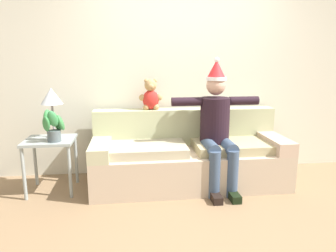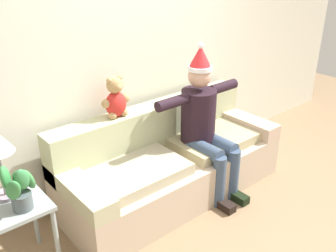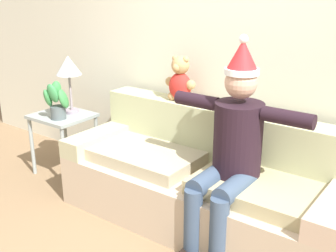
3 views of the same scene
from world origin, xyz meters
name	(u,v)px [view 1 (image 1 of 3)]	position (x,y,z in m)	size (l,w,h in m)	color
ground_plane	(209,225)	(0.00, 0.00, 0.00)	(10.00, 10.00, 0.00)	#8A6D4E
back_wall	(182,69)	(0.00, 1.55, 1.35)	(7.00, 0.10, 2.70)	silver
couch	(188,156)	(0.00, 1.04, 0.33)	(2.26, 0.87, 0.87)	#C0AB92
person_seated	(217,124)	(0.30, 0.87, 0.75)	(1.02, 0.77, 1.50)	black
teddy_bear	(151,96)	(-0.43, 1.30, 1.04)	(0.29, 0.17, 0.38)	red
side_table	(50,148)	(-1.58, 0.97, 0.51)	(0.53, 0.48, 0.61)	#929F9F
table_lamp	(52,99)	(-1.54, 1.07, 1.05)	(0.24, 0.24, 0.56)	gray
potted_plant	(53,126)	(-1.50, 0.87, 0.78)	(0.26, 0.26, 0.36)	#4F5B5E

